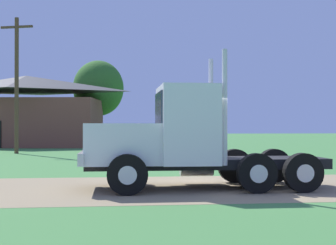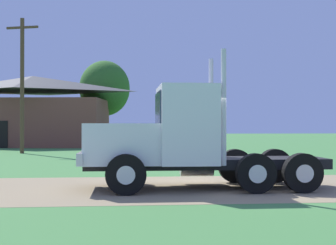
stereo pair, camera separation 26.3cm
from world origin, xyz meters
name	(u,v)px [view 1 (the left image)]	position (x,y,z in m)	size (l,w,h in m)	color
ground_plane	(240,187)	(0.00, 0.00, 0.00)	(200.00, 200.00, 0.00)	#427C3C
dirt_track	(240,187)	(0.00, 0.00, 0.00)	(120.00, 6.02, 0.01)	#8D7B5A
truck_foreground_white	(177,142)	(-1.88, -0.16, 1.32)	(6.89, 2.74, 3.80)	black
shed_building	(26,112)	(-11.21, 29.07, 2.96)	(13.71, 8.48, 6.13)	brown
utility_pole_far	(17,82)	(-9.88, 18.22, 4.63)	(2.14, 0.81, 8.76)	brown
tree_mid	(98,88)	(-5.14, 32.66, 5.36)	(4.80, 4.80, 8.02)	#513823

